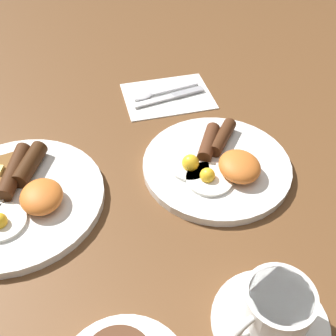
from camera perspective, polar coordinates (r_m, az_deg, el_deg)
ground_plane at (r=0.70m, az=6.99°, el=-0.07°), size 3.00×3.00×0.00m
breakfast_plate_near at (r=0.69m, az=7.27°, el=0.60°), size 0.26×0.26×0.05m
breakfast_plate_far at (r=0.68m, az=-21.05°, el=-3.73°), size 0.28×0.28×0.05m
teacup_near at (r=0.52m, az=15.10°, el=-19.53°), size 0.15×0.15×0.07m
napkin at (r=0.87m, az=-0.06°, el=10.46°), size 0.15×0.19×0.01m
knife at (r=0.86m, az=0.78°, el=10.43°), size 0.04×0.16×0.01m
spoon at (r=0.86m, az=-2.63°, el=10.66°), size 0.03×0.15×0.01m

